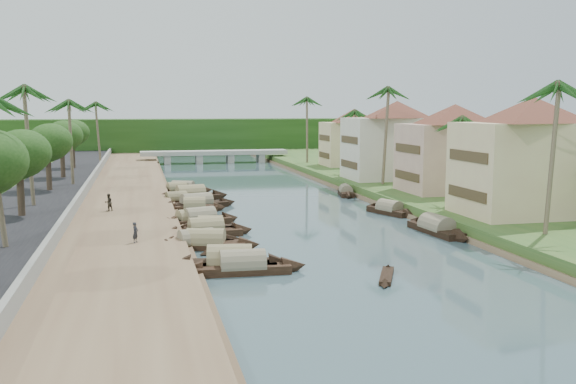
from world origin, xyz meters
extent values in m
plane|color=#3A5258|center=(0.00, 0.00, 0.00)|extent=(220.00, 220.00, 0.00)
cube|color=brown|center=(-16.00, 20.00, 0.40)|extent=(10.00, 180.00, 0.80)
cube|color=#2C5321|center=(19.00, 20.00, 0.60)|extent=(16.00, 180.00, 1.20)
cube|color=black|center=(-24.50, 20.00, 0.70)|extent=(8.00, 180.00, 1.40)
cube|color=gray|center=(-20.20, 20.00, 1.35)|extent=(0.40, 180.00, 1.10)
cube|color=#19390F|center=(0.00, 95.00, 4.00)|extent=(120.00, 4.00, 8.00)
cube|color=#19390F|center=(0.00, 100.00, 4.00)|extent=(120.00, 4.00, 8.00)
cube|color=#19390F|center=(0.00, 105.00, 4.00)|extent=(120.00, 4.00, 8.00)
cube|color=gray|center=(0.00, 72.00, 2.00)|extent=(28.00, 4.00, 0.80)
cube|color=gray|center=(-9.00, 72.00, 0.90)|extent=(1.20, 3.50, 1.80)
cube|color=gray|center=(-3.00, 72.00, 0.90)|extent=(1.20, 3.50, 1.80)
cube|color=gray|center=(3.00, 72.00, 0.90)|extent=(1.20, 3.50, 1.80)
cube|color=gray|center=(9.00, 72.00, 0.90)|extent=(1.20, 3.50, 1.80)
cube|color=beige|center=(19.00, -2.00, 5.20)|extent=(12.00, 8.00, 8.00)
pyramid|color=brown|center=(19.00, -2.00, 10.30)|extent=(14.85, 14.85, 2.20)
cube|color=#43341F|center=(12.95, -2.00, 3.20)|extent=(0.10, 6.40, 0.90)
cube|color=#43341F|center=(12.95, -2.00, 6.40)|extent=(0.10, 6.40, 0.90)
cube|color=#CCA790|center=(20.00, 14.00, 4.95)|extent=(11.00, 8.00, 7.50)
pyramid|color=brown|center=(20.00, 14.00, 9.80)|extent=(14.11, 14.11, 2.20)
cube|color=#43341F|center=(14.45, 14.00, 3.08)|extent=(0.10, 6.40, 0.90)
cube|color=#43341F|center=(14.45, 14.00, 6.08)|extent=(0.10, 6.40, 0.90)
cube|color=beige|center=(19.00, 28.00, 5.20)|extent=(13.00, 8.00, 8.00)
pyramid|color=brown|center=(19.00, 28.00, 10.30)|extent=(15.59, 15.59, 2.20)
cube|color=#43341F|center=(12.45, 28.00, 3.20)|extent=(0.10, 6.40, 0.90)
cube|color=#43341F|center=(12.45, 28.00, 6.40)|extent=(0.10, 6.40, 0.90)
cube|color=beige|center=(20.00, 48.00, 4.70)|extent=(10.00, 7.00, 7.00)
pyramid|color=brown|center=(20.00, 48.00, 9.30)|extent=(12.62, 12.62, 2.20)
cube|color=#43341F|center=(14.95, 48.00, 2.95)|extent=(0.10, 5.60, 0.90)
cube|color=#43341F|center=(14.95, 48.00, 5.75)|extent=(0.10, 5.60, 0.90)
cube|color=black|center=(-7.95, -11.87, 0.20)|extent=(6.12, 2.16, 0.70)
cone|color=black|center=(-4.59, -12.02, 0.28)|extent=(1.81, 1.77, 1.89)
cone|color=black|center=(-11.30, -11.71, 0.28)|extent=(1.81, 1.77, 1.89)
cylinder|color=gray|center=(-7.95, -11.87, 0.58)|extent=(4.70, 2.17, 1.96)
cube|color=black|center=(-8.63, -10.82, 0.20)|extent=(6.35, 3.12, 0.70)
cone|color=black|center=(-5.30, -11.37, 0.28)|extent=(2.07, 2.21, 2.14)
cone|color=black|center=(-11.96, -10.28, 0.28)|extent=(2.07, 2.21, 2.14)
cylinder|color=#827653|center=(-8.63, -10.82, 0.58)|extent=(4.94, 2.97, 2.25)
cube|color=black|center=(-9.49, -4.06, 0.20)|extent=(6.26, 3.42, 0.70)
cone|color=black|center=(-6.30, -4.97, 0.28)|extent=(2.10, 2.08, 1.87)
cone|color=black|center=(-12.68, -3.16, 0.28)|extent=(2.10, 2.08, 1.87)
cylinder|color=#827653|center=(-9.49, -4.06, 0.58)|extent=(4.92, 3.11, 1.94)
cube|color=black|center=(-10.14, -3.71, 0.20)|extent=(5.69, 2.84, 0.70)
cone|color=black|center=(-7.18, -3.08, 0.28)|extent=(1.86, 1.86, 1.74)
cone|color=black|center=(-13.10, -4.34, 0.28)|extent=(1.86, 1.86, 1.74)
cylinder|color=gray|center=(-10.14, -3.71, 0.58)|extent=(4.45, 2.64, 1.81)
cube|color=black|center=(-8.98, 0.67, 0.20)|extent=(5.94, 2.46, 0.70)
cone|color=black|center=(-5.78, 0.96, 0.28)|extent=(1.83, 1.91, 1.95)
cone|color=black|center=(-12.18, 0.39, 0.28)|extent=(1.83, 1.91, 1.95)
cylinder|color=#827653|center=(-8.98, 0.67, 0.58)|extent=(4.58, 2.42, 2.04)
cube|color=black|center=(-8.44, 2.24, 0.20)|extent=(4.60, 2.51, 0.70)
cone|color=black|center=(-6.07, 1.76, 0.28)|extent=(1.56, 1.74, 1.65)
cone|color=black|center=(-10.81, 2.72, 0.28)|extent=(1.56, 1.74, 1.65)
cylinder|color=#827653|center=(-8.44, 2.24, 0.58)|extent=(3.61, 2.37, 1.75)
cube|color=black|center=(-8.98, 6.10, 0.20)|extent=(5.91, 3.46, 0.70)
cone|color=black|center=(-6.01, 6.96, 0.28)|extent=(2.07, 2.18, 1.97)
cone|color=black|center=(-11.96, 5.24, 0.28)|extent=(2.07, 2.18, 1.97)
cylinder|color=gray|center=(-8.98, 6.10, 0.58)|extent=(4.67, 3.18, 2.08)
cube|color=black|center=(-9.74, 6.29, 0.20)|extent=(5.49, 3.34, 0.70)
cone|color=black|center=(-7.01, 7.28, 0.28)|extent=(1.92, 1.91, 1.65)
cone|color=black|center=(-12.48, 5.29, 0.28)|extent=(1.92, 1.91, 1.65)
cylinder|color=#827653|center=(-9.74, 6.29, 0.58)|extent=(4.35, 2.98, 1.72)
cube|color=black|center=(-8.77, 13.98, 0.20)|extent=(4.79, 2.17, 0.70)
cone|color=black|center=(-6.20, 13.74, 0.28)|extent=(1.51, 1.68, 1.71)
cone|color=black|center=(-11.34, 14.23, 0.28)|extent=(1.51, 1.68, 1.71)
cylinder|color=#827653|center=(-8.77, 13.98, 0.58)|extent=(3.71, 2.14, 1.80)
cube|color=black|center=(-8.38, 16.04, 0.20)|extent=(6.86, 3.76, 0.70)
cone|color=black|center=(-4.88, 17.09, 0.28)|extent=(2.30, 2.22, 1.97)
cone|color=black|center=(-11.88, 15.00, 0.28)|extent=(2.30, 2.22, 1.97)
cylinder|color=gray|center=(-8.38, 16.04, 0.58)|extent=(5.39, 3.39, 2.04)
cube|color=black|center=(-10.28, 19.67, 0.20)|extent=(4.92, 2.69, 0.70)
cone|color=black|center=(-7.76, 20.33, 0.28)|extent=(1.66, 1.68, 1.53)
cone|color=black|center=(-12.79, 19.00, 0.28)|extent=(1.66, 1.68, 1.53)
cylinder|color=#827653|center=(-10.28, 19.67, 0.58)|extent=(3.87, 2.46, 1.60)
cube|color=black|center=(-8.51, 22.41, 0.20)|extent=(6.84, 3.35, 0.70)
cone|color=black|center=(-4.93, 23.05, 0.28)|extent=(2.22, 2.32, 2.23)
cone|color=black|center=(-12.09, 21.78, 0.28)|extent=(2.22, 2.32, 2.23)
cylinder|color=#827653|center=(-8.51, 22.41, 0.58)|extent=(5.33, 3.17, 2.33)
cube|color=black|center=(-8.89, 29.84, 0.20)|extent=(5.89, 3.82, 0.70)
cone|color=black|center=(-5.98, 28.53, 0.28)|extent=(2.07, 1.98, 1.62)
cone|color=black|center=(-11.80, 31.15, 0.28)|extent=(2.07, 1.98, 1.62)
cylinder|color=gray|center=(-8.89, 29.84, 0.58)|extent=(4.68, 3.32, 1.66)
cube|color=black|center=(-9.71, 28.72, 0.20)|extent=(5.04, 2.68, 0.70)
cone|color=black|center=(-7.12, 29.37, 0.28)|extent=(1.68, 1.70, 1.56)
cone|color=black|center=(-12.30, 28.08, 0.28)|extent=(1.68, 1.70, 1.56)
cylinder|color=#827653|center=(-9.71, 28.72, 0.58)|extent=(3.96, 2.46, 1.63)
cube|color=black|center=(10.05, -2.53, 0.20)|extent=(2.49, 6.97, 0.70)
cone|color=black|center=(9.74, 1.25, 0.28)|extent=(1.90, 2.07, 1.97)
cone|color=black|center=(10.36, -6.32, 0.28)|extent=(1.90, 2.07, 1.97)
cylinder|color=gray|center=(10.05, -2.53, 0.58)|extent=(2.44, 5.37, 2.02)
cube|color=black|center=(9.95, 7.65, 0.20)|extent=(3.35, 5.56, 0.70)
cone|color=black|center=(8.97, 10.43, 0.28)|extent=(1.93, 1.94, 1.68)
cone|color=black|center=(10.93, 4.88, 0.28)|extent=(1.93, 1.94, 1.68)
cylinder|color=gray|center=(9.95, 7.65, 0.58)|extent=(3.00, 4.40, 1.75)
cube|color=black|center=(10.06, 21.90, 0.20)|extent=(2.50, 5.36, 0.70)
cone|color=black|center=(10.64, 24.71, 0.28)|extent=(1.60, 1.71, 1.50)
cone|color=black|center=(9.47, 19.09, 0.28)|extent=(1.60, 1.71, 1.50)
cylinder|color=gray|center=(10.06, 21.90, 0.58)|extent=(2.31, 4.18, 1.54)
cube|color=black|center=(0.53, -15.06, 0.10)|extent=(2.29, 3.83, 0.35)
cone|color=black|center=(1.46, -13.08, 0.10)|extent=(1.05, 1.18, 0.71)
cone|color=black|center=(-0.40, -17.05, 0.10)|extent=(1.05, 1.18, 0.71)
cube|color=black|center=(-8.04, -5.50, 0.10)|extent=(3.52, 2.29, 0.35)
cone|color=black|center=(-6.26, -4.60, 0.10)|extent=(1.15, 1.10, 0.79)
cone|color=black|center=(-9.83, -6.39, 0.10)|extent=(1.15, 1.10, 0.79)
cube|color=black|center=(-10.41, 18.51, 0.10)|extent=(4.11, 3.08, 0.35)
cone|color=black|center=(-8.37, 17.18, 0.10)|extent=(1.38, 1.32, 0.87)
cone|color=black|center=(-12.45, 19.83, 0.10)|extent=(1.38, 1.32, 0.87)
cylinder|color=brown|center=(15.00, -10.27, 6.74)|extent=(0.88, 0.36, 11.09)
sphere|color=#1C4818|center=(15.00, -10.27, 12.07)|extent=(3.20, 3.20, 3.20)
cylinder|color=brown|center=(16.00, 5.85, 5.37)|extent=(1.24, 0.36, 8.33)
sphere|color=#1C4818|center=(16.00, 5.85, 9.37)|extent=(3.20, 3.20, 3.20)
cylinder|color=brown|center=(15.00, 22.21, 7.09)|extent=(0.93, 0.36, 11.79)
sphere|color=#1C4818|center=(15.00, 22.21, 12.75)|extent=(3.20, 3.20, 3.20)
cylinder|color=brown|center=(16.00, 36.77, 5.66)|extent=(0.75, 0.36, 8.93)
sphere|color=#1C4818|center=(16.00, 36.77, 9.94)|extent=(3.20, 3.20, 3.20)
cylinder|color=brown|center=(-24.00, 12.05, 6.94)|extent=(0.72, 0.36, 11.08)
sphere|color=#1C4818|center=(-24.00, 12.05, 12.26)|extent=(3.20, 3.20, 3.20)
cylinder|color=brown|center=(-22.00, 28.98, 6.38)|extent=(0.47, 0.36, 9.97)
sphere|color=#1C4818|center=(-22.00, 28.98, 11.17)|extent=(3.20, 3.20, 3.20)
cylinder|color=brown|center=(14.00, 55.18, 6.75)|extent=(0.46, 0.36, 11.11)
sphere|color=#1C4818|center=(14.00, 55.18, 12.08)|extent=(3.20, 3.20, 3.20)
cylinder|color=brown|center=(-20.50, 58.76, 6.40)|extent=(0.85, 0.36, 10.01)
sphere|color=#1C4818|center=(-20.50, 58.76, 11.21)|extent=(3.20, 3.20, 3.20)
cylinder|color=#493729|center=(-24.00, 6.13, 3.12)|extent=(0.60, 0.60, 3.52)
ellipsoid|color=#19390F|center=(-24.00, 6.13, 6.48)|extent=(4.71, 4.71, 3.87)
cylinder|color=#493729|center=(-24.00, 23.81, 3.14)|extent=(0.60, 0.60, 3.56)
ellipsoid|color=#19390F|center=(-24.00, 23.81, 6.54)|extent=(4.78, 4.78, 3.93)
cylinder|color=#493729|center=(-24.00, 37.46, 3.16)|extent=(0.60, 0.60, 3.60)
ellipsoid|color=#19390F|center=(-24.00, 37.46, 6.61)|extent=(4.82, 4.82, 3.97)
cylinder|color=#493729|center=(-24.00, 51.52, 3.15)|extent=(0.60, 0.60, 3.57)
ellipsoid|color=#19390F|center=(-24.00, 51.52, 6.56)|extent=(4.51, 4.51, 3.71)
cylinder|color=#493729|center=(24.00, 29.41, 2.99)|extent=(0.60, 0.60, 3.66)
ellipsoid|color=#19390F|center=(24.00, 29.41, 6.49)|extent=(4.06, 4.06, 3.34)
imported|color=#222329|center=(-14.58, -4.61, 1.55)|extent=(0.57, 0.65, 1.50)
imported|color=#2D2820|center=(-17.11, 10.84, 1.62)|extent=(1.01, 0.97, 1.65)
camera|label=1|loc=(-14.16, -51.25, 10.39)|focal=40.00mm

